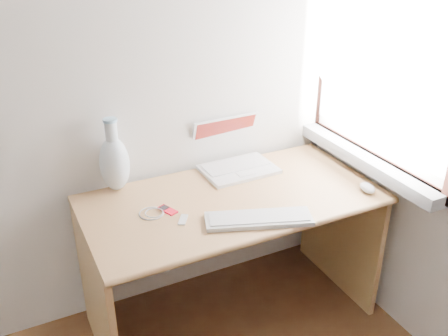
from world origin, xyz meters
name	(u,v)px	position (x,y,z in m)	size (l,w,h in m)	color
window	(381,61)	(1.72, 1.30, 1.28)	(0.11, 0.99, 1.10)	white
desk	(224,226)	(1.01, 1.46, 0.51)	(1.35, 0.67, 0.71)	tan
laptop	(234,157)	(1.16, 1.64, 0.77)	(0.37, 0.31, 0.25)	white
external_keyboard	(259,219)	(1.01, 1.15, 0.72)	(0.47, 0.28, 0.02)	silver
mouse	(367,188)	(1.60, 1.15, 0.73)	(0.06, 0.10, 0.03)	white
ipod	(168,210)	(0.70, 1.39, 0.72)	(0.07, 0.10, 0.01)	red
cable_coil	(151,213)	(0.63, 1.40, 0.72)	(0.11, 0.11, 0.01)	silver
remote	(183,220)	(0.73, 1.29, 0.72)	(0.03, 0.08, 0.01)	silver
vase	(114,162)	(0.56, 1.68, 0.85)	(0.14, 0.14, 0.35)	white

